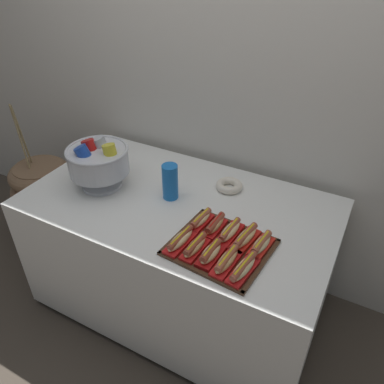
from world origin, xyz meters
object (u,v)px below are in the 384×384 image
(buffet_table, at_px, (180,254))
(hot_dog_8, at_px, (245,238))
(hot_dog_3, at_px, (227,261))
(hot_dog_4, at_px, (243,269))
(hot_dog_0, at_px, (180,240))
(hot_dog_2, at_px, (210,253))
(serving_tray, at_px, (220,247))
(donut, at_px, (229,186))
(punch_bowl, at_px, (98,160))
(hot_dog_9, at_px, (261,245))
(cup_stack, at_px, (170,182))
(hot_dog_1, at_px, (195,247))
(hot_dog_5, at_px, (201,220))
(hot_dog_6, at_px, (215,225))
(hot_dog_7, at_px, (230,232))
(floor_vase, at_px, (47,203))

(buffet_table, xyz_separation_m, hot_dog_8, (0.41, -0.13, 0.39))
(hot_dog_3, distance_m, hot_dog_4, 0.08)
(hot_dog_0, xyz_separation_m, hot_dog_2, (0.15, -0.01, 0.00))
(serving_tray, xyz_separation_m, donut, (-0.15, 0.43, 0.02))
(hot_dog_0, xyz_separation_m, punch_bowl, (-0.60, 0.21, 0.12))
(hot_dog_9, xyz_separation_m, cup_stack, (-0.54, 0.16, 0.06))
(hot_dog_9, bearing_deg, hot_dog_0, -156.19)
(hot_dog_1, height_order, hot_dog_5, hot_dog_1)
(hot_dog_9, distance_m, donut, 0.48)
(punch_bowl, bearing_deg, hot_dog_5, -4.68)
(hot_dog_3, distance_m, hot_dog_5, 0.28)
(hot_dog_2, height_order, hot_dog_6, hot_dog_2)
(hot_dog_4, bearing_deg, hot_dog_2, 174.99)
(hot_dog_8, xyz_separation_m, punch_bowl, (-0.84, 0.07, 0.12))
(buffet_table, distance_m, cup_stack, 0.46)
(hot_dog_0, relative_size, hot_dog_2, 1.21)
(serving_tray, height_order, hot_dog_1, hot_dog_1)
(hot_dog_0, distance_m, punch_bowl, 0.65)
(hot_dog_0, distance_m, hot_dog_9, 0.34)
(hot_dog_7, bearing_deg, serving_tray, -95.01)
(hot_dog_2, distance_m, hot_dog_7, 0.17)
(hot_dog_1, height_order, hot_dog_7, hot_dog_1)
(punch_bowl, distance_m, donut, 0.69)
(hot_dog_0, bearing_deg, serving_tray, 23.81)
(hot_dog_6, xyz_separation_m, donut, (-0.08, 0.35, -0.02))
(hot_dog_2, xyz_separation_m, cup_stack, (-0.37, 0.31, 0.06))
(hot_dog_3, height_order, donut, hot_dog_3)
(punch_bowl, xyz_separation_m, donut, (0.61, 0.29, -0.13))
(hot_dog_2, bearing_deg, hot_dog_0, 174.99)
(cup_stack, height_order, donut, cup_stack)
(hot_dog_4, height_order, hot_dog_6, hot_dog_6)
(buffet_table, xyz_separation_m, donut, (0.18, 0.23, 0.38))
(hot_dog_4, xyz_separation_m, hot_dog_5, (-0.28, 0.19, -0.00))
(punch_bowl, bearing_deg, hot_dog_8, -4.77)
(hot_dog_3, bearing_deg, buffet_table, 142.78)
(hot_dog_1, height_order, hot_dog_8, same)
(hot_dog_8, bearing_deg, punch_bowl, 175.23)
(hot_dog_3, bearing_deg, serving_tray, 127.27)
(hot_dog_0, height_order, hot_dog_4, hot_dog_0)
(floor_vase, height_order, hot_dog_7, floor_vase)
(hot_dog_3, bearing_deg, hot_dog_0, 174.99)
(hot_dog_0, bearing_deg, cup_stack, 127.29)
(hot_dog_1, bearing_deg, hot_dog_2, -5.01)
(serving_tray, bearing_deg, hot_dog_6, 127.27)
(hot_dog_0, distance_m, hot_dog_3, 0.23)
(hot_dog_1, distance_m, hot_dog_5, 0.18)
(hot_dog_1, relative_size, hot_dog_2, 1.08)
(hot_dog_2, height_order, cup_stack, cup_stack)
(serving_tray, height_order, punch_bowl, punch_bowl)
(serving_tray, bearing_deg, hot_dog_2, -95.01)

